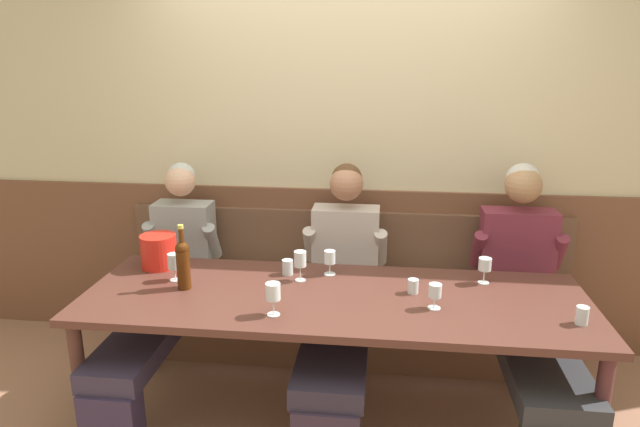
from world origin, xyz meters
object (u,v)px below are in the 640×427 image
object	(u,v)px
person_center_right_seat	(340,292)
wine_bottle_clear_water	(183,263)
dining_table	(334,307)
water_tumbler_left	(288,267)
wine_glass_mid_left	(435,292)
wine_glass_right_end	(330,259)
ice_bucket	(159,251)
water_tumbler_right	(582,315)
wine_glass_center_front	(174,263)
wall_bench	(344,315)
person_right_seat	(528,299)
person_center_left_seat	(165,285)
water_tumbler_center	(413,286)
wine_glass_by_bottle	(273,293)
wine_glass_left_end	(485,265)

from	to	relation	value
person_center_right_seat	wine_bottle_clear_water	size ratio (longest dim) A/B	3.73
dining_table	water_tumbler_left	distance (m)	0.40
wine_glass_mid_left	wine_glass_right_end	xyz separation A→B (m)	(-0.55, 0.37, 0.01)
ice_bucket	water_tumbler_right	bearing A→B (deg)	-11.82
ice_bucket	wine_glass_center_front	size ratio (longest dim) A/B	1.34
person_center_right_seat	wine_glass_right_end	size ratio (longest dim) A/B	9.38
wall_bench	water_tumbler_left	xyz separation A→B (m)	(-0.29, -0.46, 0.51)
person_right_seat	water_tumbler_left	xyz separation A→B (m)	(-1.34, -0.07, 0.16)
water_tumbler_left	wall_bench	bearing A→B (deg)	58.21
dining_table	person_right_seat	bearing A→B (deg)	17.02
dining_table	person_center_left_seat	bearing A→B (deg)	163.10
person_center_right_seat	water_tumbler_left	distance (m)	0.35
person_center_left_seat	wine_glass_center_front	xyz separation A→B (m)	(0.16, -0.22, 0.24)
wine_glass_right_end	water_tumbler_left	distance (m)	0.24
water_tumbler_left	wine_glass_right_end	bearing A→B (deg)	6.84
water_tumbler_left	water_tumbler_center	world-z (taller)	water_tumbler_left
person_center_right_seat	wine_glass_mid_left	world-z (taller)	person_center_right_seat
person_right_seat	ice_bucket	distance (m)	2.10
wine_glass_right_end	water_tumbler_right	size ratio (longest dim) A/B	1.63
wine_glass_mid_left	wine_bottle_clear_water	bearing A→B (deg)	175.97
person_center_right_seat	person_right_seat	bearing A→B (deg)	0.13
wall_bench	water_tumbler_center	distance (m)	0.90
dining_table	person_right_seat	world-z (taller)	person_right_seat
wine_glass_center_front	wine_glass_by_bottle	bearing A→B (deg)	-29.59
person_center_left_seat	wine_glass_left_end	bearing A→B (deg)	-1.98
water_tumbler_left	person_right_seat	bearing A→B (deg)	3.07
person_center_right_seat	wine_bottle_clear_water	world-z (taller)	person_center_right_seat
person_right_seat	wine_glass_center_front	xyz separation A→B (m)	(-1.93, -0.23, 0.22)
wine_glass_right_end	person_center_left_seat	bearing A→B (deg)	177.77
person_center_right_seat	wine_glass_mid_left	xyz separation A→B (m)	(0.49, -0.42, 0.21)
ice_bucket	wine_bottle_clear_water	distance (m)	0.38
wine_bottle_clear_water	wine_glass_right_end	size ratio (longest dim) A/B	2.51
person_center_right_seat	ice_bucket	bearing A→B (deg)	-177.75
person_center_left_seat	person_center_right_seat	bearing A→B (deg)	0.14
wine_glass_by_bottle	wine_glass_mid_left	xyz separation A→B (m)	(0.76, 0.16, -0.02)
person_center_left_seat	wine_glass_by_bottle	xyz separation A→B (m)	(0.78, -0.57, 0.24)
wine_glass_by_bottle	wall_bench	bearing A→B (deg)	74.70
wine_glass_by_bottle	water_tumbler_center	world-z (taller)	wine_glass_by_bottle
wine_glass_mid_left	wine_glass_by_bottle	bearing A→B (deg)	-168.06
wine_glass_right_end	water_tumbler_center	size ratio (longest dim) A/B	1.86
wine_glass_mid_left	water_tumbler_left	size ratio (longest dim) A/B	1.50
wine_glass_by_bottle	water_tumbler_center	distance (m)	0.75
water_tumbler_left	wine_glass_by_bottle	bearing A→B (deg)	-87.67
wine_glass_center_front	water_tumbler_left	size ratio (longest dim) A/B	1.80
person_right_seat	ice_bucket	xyz separation A→B (m)	(-2.09, -0.04, 0.21)
wine_glass_by_bottle	water_tumbler_center	size ratio (longest dim) A/B	2.14
wine_glass_by_bottle	wine_glass_left_end	size ratio (longest dim) A/B	1.13
person_center_right_seat	dining_table	bearing A→B (deg)	-91.44
person_center_left_seat	ice_bucket	world-z (taller)	person_center_left_seat
wine_glass_left_end	dining_table	bearing A→B (deg)	-162.19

